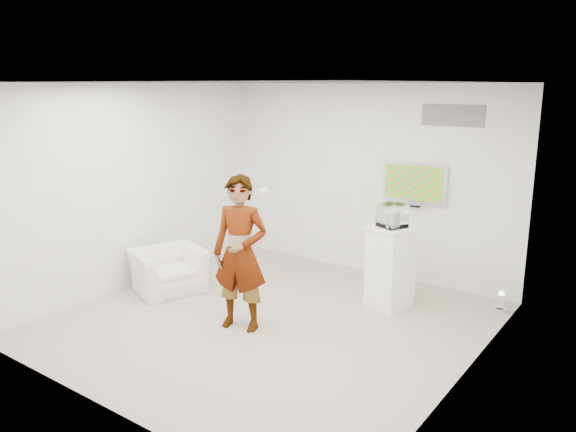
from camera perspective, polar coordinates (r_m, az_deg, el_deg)
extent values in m
cube|color=#AEAA9F|center=(7.39, -1.87, -10.51)|extent=(5.00, 5.00, 0.01)
cube|color=#313234|center=(6.76, -2.06, 13.37)|extent=(5.00, 5.00, 0.01)
cube|color=white|center=(8.99, 7.85, 3.65)|extent=(5.00, 0.01, 3.00)
cube|color=white|center=(5.24, -18.97, -3.89)|extent=(5.00, 0.01, 3.00)
cube|color=white|center=(8.65, -15.19, 2.93)|extent=(0.01, 5.00, 3.00)
cube|color=white|center=(5.78, 18.06, -2.24)|extent=(0.01, 5.00, 3.00)
cube|color=silver|center=(8.58, 12.72, 3.33)|extent=(1.00, 0.08, 0.60)
cube|color=slate|center=(8.33, 16.38, 9.76)|extent=(0.90, 0.02, 0.30)
imported|color=white|center=(6.89, -4.87, -3.81)|extent=(0.80, 0.64, 1.93)
imported|color=white|center=(8.47, -12.08, -5.38)|extent=(1.15, 1.22, 0.63)
cube|color=white|center=(7.78, 10.33, -5.10)|extent=(0.67, 0.67, 1.12)
cylinder|color=white|center=(8.11, 20.81, -8.17)|extent=(0.22, 0.22, 0.28)
cube|color=white|center=(7.58, 10.55, 0.04)|extent=(0.41, 0.41, 0.31)
cube|color=white|center=(7.60, 10.54, -0.37)|extent=(0.05, 0.15, 0.20)
cube|color=white|center=(6.74, -2.53, 2.61)|extent=(0.07, 0.16, 0.04)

